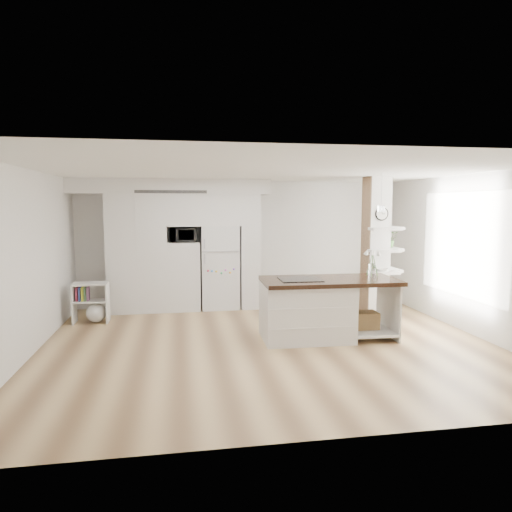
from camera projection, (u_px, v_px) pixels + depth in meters
The scene contains 14 objects.
floor at pixel (268, 344), 7.19m from camera, with size 7.00×6.00×0.01m, color tan.
room at pixel (269, 226), 6.99m from camera, with size 7.04×6.04×2.72m.
cabinet_wall at pixel (175, 238), 9.41m from camera, with size 4.00×0.71×2.70m.
refrigerator at pixel (220, 267), 9.64m from camera, with size 0.78×0.69×1.75m.
column at pixel (381, 249), 8.55m from camera, with size 0.69×0.90×2.70m.
window at pixel (462, 244), 7.90m from camera, with size 2.40×2.40×0.00m, color white.
pendant_light at pixel (370, 209), 7.39m from camera, with size 0.12×0.12×0.10m, color white.
kitchen_island at pixel (314, 308), 7.43m from camera, with size 2.22×1.10×1.55m.
bookshelf at pixel (93, 305), 8.48m from camera, with size 0.63×0.37×0.75m.
floor_plant_a at pixel (387, 302), 9.16m from camera, with size 0.27×0.22×0.50m, color #3C732E.
floor_plant_b at pixel (388, 296), 9.68m from camera, with size 0.29×0.29×0.52m, color #3C732E.
microwave at pixel (183, 235), 9.38m from camera, with size 0.54×0.37×0.30m, color #2D2D2D.
shelf_plant at pixel (390, 239), 8.73m from camera, with size 0.27×0.23×0.30m, color #3C732E.
decor_bowl at pixel (382, 270), 8.35m from camera, with size 0.22×0.22×0.05m, color white.
Camera 1 is at (-1.35, -6.87, 2.17)m, focal length 32.00 mm.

